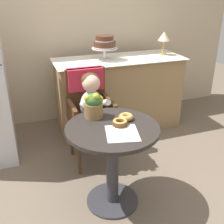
{
  "coord_description": "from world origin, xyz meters",
  "views": [
    {
      "loc": [
        -0.63,
        -1.75,
        1.69
      ],
      "look_at": [
        0.05,
        0.15,
        0.77
      ],
      "focal_mm": 44.47,
      "sensor_mm": 36.0,
      "label": 1
    }
  ],
  "objects_px": {
    "flower_vase": "(94,105)",
    "tiered_cake_stand": "(105,44)",
    "cafe_table": "(112,151)",
    "table_lamp": "(164,37)",
    "seated_child": "(92,103)",
    "donut_front": "(120,122)",
    "donut_mid": "(126,117)",
    "wicker_chair": "(88,101)"
  },
  "relations": [
    {
      "from": "seated_child",
      "to": "donut_front",
      "type": "xyz_separation_m",
      "value": [
        0.05,
        -0.59,
        0.07
      ]
    },
    {
      "from": "donut_mid",
      "to": "tiered_cake_stand",
      "type": "xyz_separation_m",
      "value": [
        0.23,
        1.22,
        0.34
      ]
    },
    {
      "from": "wicker_chair",
      "to": "seated_child",
      "type": "xyz_separation_m",
      "value": [
        -0.0,
        -0.16,
        0.04
      ]
    },
    {
      "from": "tiered_cake_stand",
      "to": "donut_front",
      "type": "bearing_deg",
      "value": -103.36
    },
    {
      "from": "donut_mid",
      "to": "donut_front",
      "type": "bearing_deg",
      "value": -136.87
    },
    {
      "from": "wicker_chair",
      "to": "cafe_table",
      "type": "bearing_deg",
      "value": -85.69
    },
    {
      "from": "seated_child",
      "to": "donut_front",
      "type": "relative_size",
      "value": 5.68
    },
    {
      "from": "flower_vase",
      "to": "donut_front",
      "type": "bearing_deg",
      "value": -55.77
    },
    {
      "from": "cafe_table",
      "to": "flower_vase",
      "type": "height_order",
      "value": "flower_vase"
    },
    {
      "from": "cafe_table",
      "to": "donut_front",
      "type": "relative_size",
      "value": 5.62
    },
    {
      "from": "donut_front",
      "to": "table_lamp",
      "type": "distance_m",
      "value": 1.73
    },
    {
      "from": "wicker_chair",
      "to": "donut_mid",
      "type": "bearing_deg",
      "value": -73.61
    },
    {
      "from": "seated_child",
      "to": "cafe_table",
      "type": "bearing_deg",
      "value": -91.03
    },
    {
      "from": "seated_child",
      "to": "tiered_cake_stand",
      "type": "xyz_separation_m",
      "value": [
        0.36,
        0.71,
        0.41
      ]
    },
    {
      "from": "seated_child",
      "to": "tiered_cake_stand",
      "type": "relative_size",
      "value": 2.42
    },
    {
      "from": "wicker_chair",
      "to": "donut_front",
      "type": "bearing_deg",
      "value": -81.0
    },
    {
      "from": "seated_child",
      "to": "tiered_cake_stand",
      "type": "distance_m",
      "value": 0.89
    },
    {
      "from": "tiered_cake_stand",
      "to": "table_lamp",
      "type": "relative_size",
      "value": 1.05
    },
    {
      "from": "flower_vase",
      "to": "tiered_cake_stand",
      "type": "bearing_deg",
      "value": 67.44
    },
    {
      "from": "wicker_chair",
      "to": "donut_front",
      "type": "relative_size",
      "value": 7.45
    },
    {
      "from": "donut_mid",
      "to": "flower_vase",
      "type": "relative_size",
      "value": 0.54
    },
    {
      "from": "flower_vase",
      "to": "tiered_cake_stand",
      "type": "relative_size",
      "value": 0.73
    },
    {
      "from": "flower_vase",
      "to": "table_lamp",
      "type": "bearing_deg",
      "value": 41.82
    },
    {
      "from": "donut_mid",
      "to": "wicker_chair",
      "type": "bearing_deg",
      "value": 101.26
    },
    {
      "from": "cafe_table",
      "to": "flower_vase",
      "type": "relative_size",
      "value": 3.28
    },
    {
      "from": "seated_child",
      "to": "donut_mid",
      "type": "height_order",
      "value": "seated_child"
    },
    {
      "from": "seated_child",
      "to": "flower_vase",
      "type": "height_order",
      "value": "seated_child"
    },
    {
      "from": "donut_front",
      "to": "tiered_cake_stand",
      "type": "height_order",
      "value": "tiered_cake_stand"
    },
    {
      "from": "donut_front",
      "to": "tiered_cake_stand",
      "type": "distance_m",
      "value": 1.37
    },
    {
      "from": "donut_front",
      "to": "cafe_table",
      "type": "bearing_deg",
      "value": -176.11
    },
    {
      "from": "donut_front",
      "to": "donut_mid",
      "type": "distance_m",
      "value": 0.11
    },
    {
      "from": "cafe_table",
      "to": "donut_front",
      "type": "height_order",
      "value": "donut_front"
    },
    {
      "from": "cafe_table",
      "to": "seated_child",
      "type": "relative_size",
      "value": 0.99
    },
    {
      "from": "wicker_chair",
      "to": "donut_mid",
      "type": "height_order",
      "value": "wicker_chair"
    },
    {
      "from": "tiered_cake_stand",
      "to": "table_lamp",
      "type": "xyz_separation_m",
      "value": [
        0.77,
        0.01,
        0.03
      ]
    },
    {
      "from": "cafe_table",
      "to": "flower_vase",
      "type": "xyz_separation_m",
      "value": [
        -0.08,
        0.21,
        0.32
      ]
    },
    {
      "from": "seated_child",
      "to": "table_lamp",
      "type": "distance_m",
      "value": 1.41
    },
    {
      "from": "wicker_chair",
      "to": "table_lamp",
      "type": "distance_m",
      "value": 1.35
    },
    {
      "from": "donut_front",
      "to": "donut_mid",
      "type": "relative_size",
      "value": 1.09
    },
    {
      "from": "cafe_table",
      "to": "tiered_cake_stand",
      "type": "height_order",
      "value": "tiered_cake_stand"
    },
    {
      "from": "flower_vase",
      "to": "tiered_cake_stand",
      "type": "xyz_separation_m",
      "value": [
        0.45,
        1.09,
        0.26
      ]
    },
    {
      "from": "wicker_chair",
      "to": "table_lamp",
      "type": "xyz_separation_m",
      "value": [
        1.13,
        0.56,
        0.48
      ]
    }
  ]
}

